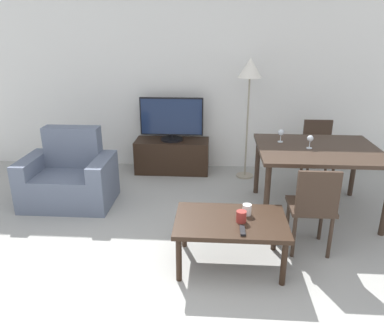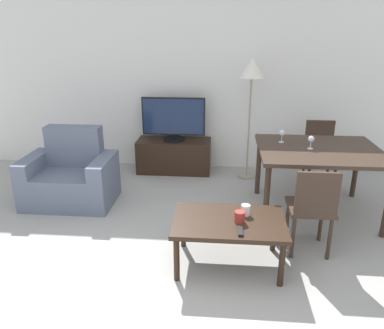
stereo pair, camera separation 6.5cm
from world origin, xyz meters
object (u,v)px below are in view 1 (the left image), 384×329
at_px(floor_lamp, 250,76).
at_px(dining_chair_near, 313,205).
at_px(dining_table, 318,155).
at_px(remote_primary, 243,231).
at_px(tv_stand, 172,156).
at_px(dining_chair_far, 318,149).
at_px(armchair, 70,179).
at_px(coffee_table, 231,225).
at_px(cup_colored_far, 247,210).
at_px(cup_white_near, 241,217).
at_px(wine_glass_center, 310,139).
at_px(wine_glass_left, 281,133).
at_px(tv, 172,119).

bearing_deg(floor_lamp, dining_chair_near, -76.04).
distance_m(dining_table, remote_primary, 1.58).
bearing_deg(remote_primary, tv_stand, 109.26).
height_order(dining_chair_far, remote_primary, dining_chair_far).
relative_size(armchair, tv_stand, 0.98).
xyz_separation_m(coffee_table, cup_colored_far, (0.14, 0.10, 0.10)).
xyz_separation_m(armchair, dining_chair_near, (2.62, -0.91, 0.18)).
xyz_separation_m(coffee_table, cup_white_near, (0.08, -0.03, 0.10)).
relative_size(coffee_table, remote_primary, 6.42).
height_order(cup_white_near, cup_colored_far, cup_white_near).
distance_m(tv_stand, remote_primary, 2.63).
relative_size(armchair, coffee_table, 1.07).
relative_size(dining_table, wine_glass_center, 8.93).
relative_size(dining_chair_far, cup_colored_far, 8.86).
xyz_separation_m(dining_table, cup_colored_far, (-0.83, -0.99, -0.20)).
bearing_deg(dining_chair_near, floor_lamp, 103.96).
xyz_separation_m(floor_lamp, wine_glass_center, (0.59, -1.06, -0.54)).
bearing_deg(tv_stand, cup_white_near, -69.52).
height_order(wine_glass_left, wine_glass_center, same).
xyz_separation_m(tv_stand, tv, (-0.00, -0.00, 0.54)).
height_order(cup_colored_far, wine_glass_center, wine_glass_center).
relative_size(tv_stand, dining_chair_near, 1.23).
relative_size(coffee_table, floor_lamp, 0.59).
bearing_deg(wine_glass_center, dining_chair_near, -98.34).
bearing_deg(tv, dining_chair_far, -9.45).
bearing_deg(dining_table, floor_lamp, 123.93).
distance_m(armchair, remote_primary, 2.39).
bearing_deg(tv_stand, dining_table, -34.03).
bearing_deg(remote_primary, tv, 109.28).
relative_size(tv, floor_lamp, 0.54).
distance_m(tv, dining_chair_near, 2.55).
distance_m(dining_chair_near, wine_glass_center, 0.92).
height_order(armchair, tv, tv).
xyz_separation_m(remote_primary, cup_white_near, (-0.00, 0.17, 0.04)).
bearing_deg(dining_chair_far, tv, 170.55).
bearing_deg(tv, wine_glass_center, -36.25).
bearing_deg(dining_chair_near, cup_white_near, -157.38).
bearing_deg(dining_chair_far, cup_white_near, -119.48).
distance_m(dining_table, wine_glass_center, 0.21).
xyz_separation_m(tv_stand, floor_lamp, (1.05, -0.15, 1.17)).
relative_size(armchair, wine_glass_center, 7.05).
distance_m(dining_chair_far, wine_glass_left, 0.97).
bearing_deg(coffee_table, cup_white_near, -20.65).
height_order(armchair, dining_table, armchair).
bearing_deg(armchair, remote_primary, -34.57).
bearing_deg(remote_primary, dining_chair_far, 62.51).
distance_m(dining_chair_far, remote_primary, 2.41).
xyz_separation_m(armchair, cup_colored_far, (2.02, -1.05, 0.19)).
bearing_deg(remote_primary, dining_chair_near, 33.85).
distance_m(floor_lamp, remote_primary, 2.52).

